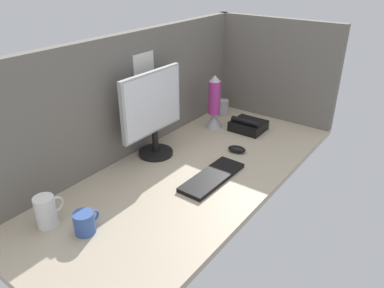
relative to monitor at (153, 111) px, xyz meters
The scene contains 11 objects.
ground_plane 36.20cm from the monitor, 96.77° to the right, with size 180.00×80.00×3.00cm, color tan.
cubicle_wall_back 14.24cm from the monitor, 103.52° to the left, with size 180.00×5.50×61.54cm.
cubicle_wall_side 88.40cm from the monitor, 16.56° to the right, with size 5.00×80.00×61.54cm, color slate.
monitor is the anchor object (origin of this frame).
keyboard 44.84cm from the monitor, 94.14° to the right, with size 37.00×13.00×2.00cm, color black.
mouse 49.06cm from the monitor, 51.08° to the right, with size 5.60×9.60×3.40cm, color black.
mug_ceramic_blue 68.56cm from the monitor, 161.92° to the right, with size 11.08×7.87×8.69cm.
mug_ceramic_white 70.65cm from the monitor, behind, with size 11.89×7.75×12.89cm.
mug_steel 70.84cm from the monitor, ahead, with size 7.39×7.39×9.58cm.
lava_lamp 49.05cm from the monitor, ahead, with size 9.90×9.90×32.41cm.
desk_phone 64.44cm from the monitor, 24.49° to the right, with size 17.12×19.11×8.80cm.
Camera 1 is at (-124.37, -92.54, 92.85)cm, focal length 34.67 mm.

